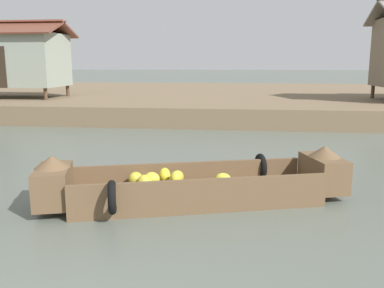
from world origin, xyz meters
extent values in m
plane|color=#596056|center=(0.00, 10.00, 0.00)|extent=(300.00, 300.00, 0.00)
cube|color=#756047|center=(0.00, 23.08, 0.38)|extent=(160.00, 20.00, 0.76)
cube|color=brown|center=(1.02, 5.25, 0.06)|extent=(4.34, 2.37, 0.12)
cube|color=brown|center=(0.86, 5.80, 0.34)|extent=(4.01, 1.27, 0.44)
cube|color=brown|center=(1.19, 4.70, 0.34)|extent=(4.01, 1.27, 0.44)
cube|color=brown|center=(3.27, 5.93, 0.41)|extent=(0.80, 1.15, 0.59)
cone|color=brown|center=(3.27, 5.93, 0.81)|extent=(0.70, 0.70, 0.20)
cube|color=brown|center=(-1.22, 4.58, 0.41)|extent=(0.80, 1.15, 0.59)
cone|color=brown|center=(-1.22, 4.58, 0.81)|extent=(0.70, 0.70, 0.20)
cube|color=brown|center=(0.17, 5.00, 0.36)|extent=(0.51, 1.11, 0.05)
torus|color=black|center=(2.16, 6.32, 0.39)|extent=(0.26, 0.53, 0.52)
torus|color=black|center=(-0.12, 4.19, 0.39)|extent=(0.26, 0.53, 0.52)
ellipsoid|color=gold|center=(0.17, 5.02, 0.38)|extent=(0.34, 0.34, 0.27)
ellipsoid|color=yellow|center=(0.27, 5.16, 0.41)|extent=(0.30, 0.26, 0.25)
ellipsoid|color=yellow|center=(0.74, 4.94, 0.39)|extent=(0.30, 0.31, 0.20)
ellipsoid|color=yellow|center=(1.48, 5.31, 0.40)|extent=(0.29, 0.23, 0.23)
ellipsoid|color=gold|center=(0.71, 5.17, 0.45)|extent=(0.30, 0.35, 0.24)
ellipsoid|color=yellow|center=(0.45, 5.39, 0.41)|extent=(0.26, 0.32, 0.27)
ellipsoid|color=yellow|center=(2.25, 5.40, 0.33)|extent=(0.33, 0.32, 0.27)
ellipsoid|color=gold|center=(-0.04, 5.28, 0.37)|extent=(0.34, 0.33, 0.24)
cylinder|color=#4C3826|center=(-6.87, 15.84, 1.02)|extent=(0.16, 0.16, 0.54)
cylinder|color=#4C3826|center=(-6.87, 18.20, 1.02)|extent=(0.16, 0.16, 0.54)
cube|color=gray|center=(-8.92, 17.02, 2.51)|extent=(4.50, 2.76, 2.43)
cube|color=brown|center=(-8.92, 16.33, 3.94)|extent=(5.20, 1.88, 0.73)
cube|color=brown|center=(-8.92, 17.71, 3.94)|extent=(5.20, 1.88, 0.73)
cylinder|color=#4C3826|center=(7.84, 18.64, 1.07)|extent=(0.16, 0.16, 0.62)
camera|label=1|loc=(1.77, -1.47, 2.35)|focal=38.34mm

